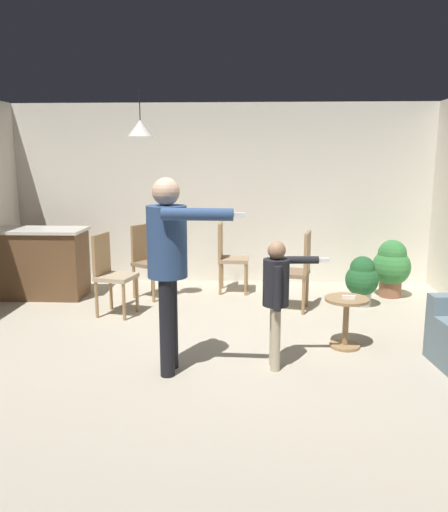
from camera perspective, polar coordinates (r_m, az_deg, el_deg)
ground at (r=5.07m, az=-2.12°, el=-11.26°), size 7.68×7.68×0.00m
wall_back at (r=7.90m, az=-0.27°, el=6.86°), size 6.40×0.10×2.70m
kitchen_counter at (r=7.52m, az=-19.68°, el=-0.70°), size 1.26×0.66×0.95m
side_table_by_couch at (r=5.38m, az=13.37°, el=-6.52°), size 0.44×0.44×0.52m
person_adult at (r=4.48m, az=-6.12°, el=0.19°), size 0.85×0.53×1.74m
person_child at (r=4.64m, az=5.90°, el=-3.83°), size 0.61×0.36×1.18m
dining_chair_by_counter at (r=6.50m, az=8.15°, el=-1.31°), size 0.51×0.51×1.00m
dining_chair_near_wall at (r=7.15m, az=-8.39°, el=-0.21°), size 0.58×0.58×1.00m
dining_chair_centre_back at (r=7.32m, az=0.50°, el=0.17°), size 0.43×0.43×1.00m
dining_chair_spare at (r=6.41m, az=-12.45°, el=-1.64°), size 0.50×0.50×1.00m
potted_plant_corner at (r=7.46m, az=18.06°, el=-1.01°), size 0.52×0.52×0.80m
potted_plant_by_wall at (r=6.90m, az=15.03°, el=-2.43°), size 0.43×0.43×0.66m
spare_remote_on_table at (r=5.29m, az=13.66°, el=-4.45°), size 0.13×0.05×0.04m
ceiling_light_pendant at (r=6.45m, az=-9.25°, el=13.80°), size 0.32×0.32×0.55m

